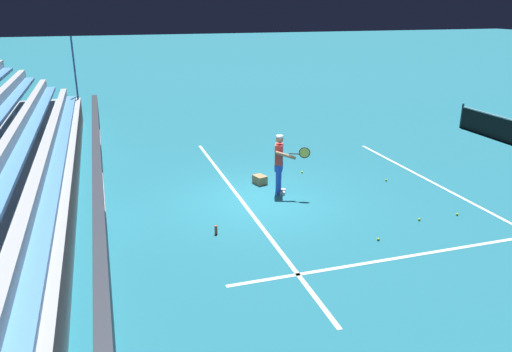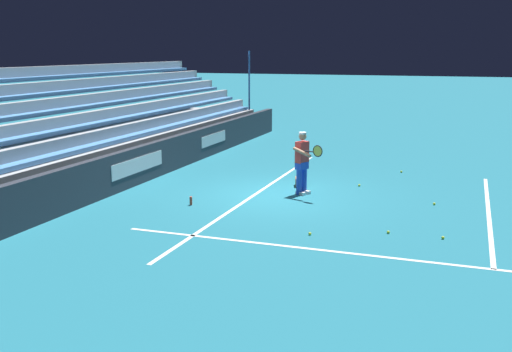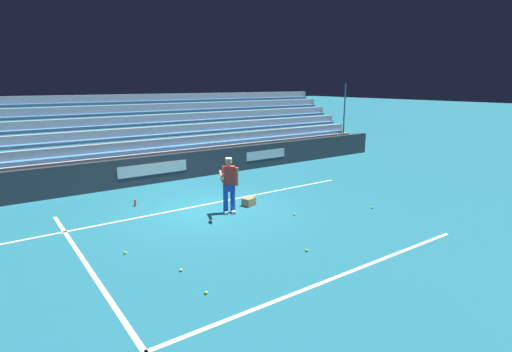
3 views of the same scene
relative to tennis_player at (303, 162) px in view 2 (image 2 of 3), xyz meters
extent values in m
plane|color=#1E6B7F|center=(0.32, -0.70, -0.89)|extent=(160.00, 160.00, 0.00)
cube|color=white|center=(0.32, -1.20, -0.89)|extent=(12.00, 0.10, 0.01)
cube|color=white|center=(4.43, 3.30, -0.89)|extent=(0.10, 12.00, 0.01)
cube|color=white|center=(0.32, 4.80, -0.89)|extent=(8.22, 0.10, 0.01)
cube|color=#2D333D|center=(0.32, -4.94, -0.34)|extent=(24.80, 0.24, 1.10)
cube|color=silver|center=(0.51, -4.82, -0.29)|extent=(2.80, 0.01, 0.44)
cube|color=silver|center=(-5.00, -4.82, -0.29)|extent=(2.20, 0.01, 0.40)
cube|color=#9EA3A8|center=(0.32, -7.54, -0.34)|extent=(23.56, 4.00, 1.10)
cube|color=#4C89CC|center=(0.32, -5.94, 0.29)|extent=(23.09, 0.40, 0.12)
cube|color=#9EA3A8|center=(0.32, -6.22, 0.43)|extent=(23.56, 0.24, 0.45)
cube|color=#4C89CC|center=(0.32, -6.74, 0.74)|extent=(23.09, 0.40, 0.12)
cube|color=#9EA3A8|center=(0.32, -7.02, 0.88)|extent=(23.56, 0.24, 0.45)
cube|color=#4C89CC|center=(0.32, -7.54, 1.19)|extent=(23.09, 0.40, 0.12)
cube|color=#9EA3A8|center=(0.32, -7.82, 1.33)|extent=(23.56, 0.24, 0.45)
cube|color=#4C89CC|center=(0.32, -8.34, 1.64)|extent=(23.09, 0.40, 0.12)
cube|color=#9EA3A8|center=(0.32, -8.62, 1.78)|extent=(23.56, 0.24, 0.45)
cube|color=#4C89CC|center=(0.32, -9.14, 2.09)|extent=(23.09, 0.40, 0.12)
cube|color=#9EA3A8|center=(0.32, -9.42, 2.23)|extent=(23.56, 0.24, 0.45)
cylinder|color=#4C70B2|center=(-11.11, -5.64, 1.03)|extent=(0.08, 0.08, 3.85)
cylinder|color=blue|center=(-0.12, 0.02, -0.45)|extent=(0.15, 0.15, 0.88)
cylinder|color=blue|center=(0.08, -0.07, -0.45)|extent=(0.15, 0.15, 0.88)
cube|color=white|center=(-0.09, 0.08, -0.85)|extent=(0.21, 0.30, 0.09)
cube|color=white|center=(0.11, -0.01, -0.85)|extent=(0.21, 0.30, 0.09)
cube|color=blue|center=(-0.02, -0.02, -0.09)|extent=(0.40, 0.34, 0.20)
cube|color=red|center=(-0.02, -0.02, 0.28)|extent=(0.41, 0.34, 0.58)
sphere|color=#A37556|center=(-0.01, -0.01, 0.71)|extent=(0.21, 0.21, 0.21)
cylinder|color=white|center=(-0.01, -0.01, 0.80)|extent=(0.20, 0.20, 0.05)
cylinder|color=#A37556|center=(-0.24, 0.08, 0.24)|extent=(0.09, 0.09, 0.56)
cylinder|color=#A37556|center=(0.29, 0.06, 0.33)|extent=(0.32, 0.57, 0.24)
cylinder|color=black|center=(0.39, 0.28, 0.38)|extent=(0.15, 0.29, 0.03)
torus|color=black|center=(0.50, 0.54, 0.42)|extent=(0.15, 0.30, 0.31)
cylinder|color=#D6D14C|center=(0.50, 0.54, 0.42)|extent=(0.11, 0.25, 0.27)
cube|color=#A87F51|center=(-0.92, -0.30, -0.76)|extent=(0.47, 0.41, 0.26)
sphere|color=#CCE533|center=(-1.48, 1.32, -0.86)|extent=(0.07, 0.07, 0.07)
sphere|color=#CCE533|center=(3.55, 1.15, -0.86)|extent=(0.07, 0.07, 0.07)
sphere|color=#CCE533|center=(0.01, 3.50, -0.86)|extent=(0.07, 0.07, 0.07)
sphere|color=#CCE533|center=(2.89, 3.85, -0.86)|extent=(0.07, 0.07, 0.07)
sphere|color=#CCE533|center=(2.88, 2.72, -0.86)|extent=(0.07, 0.07, 0.07)
sphere|color=#CCE533|center=(-3.93, 2.25, -0.86)|extent=(0.07, 0.07, 0.07)
cylinder|color=#EA4C33|center=(2.11, -2.36, -0.78)|extent=(0.07, 0.07, 0.22)
camera|label=1|loc=(12.64, -4.66, 4.29)|focal=35.00mm
camera|label=2|loc=(15.50, 4.18, 2.99)|focal=42.00mm
camera|label=3|loc=(6.06, 9.95, 2.99)|focal=28.00mm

